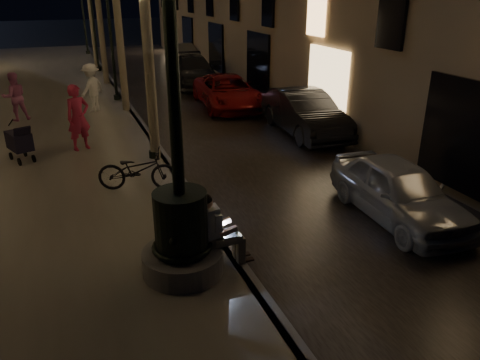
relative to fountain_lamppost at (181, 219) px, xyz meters
name	(u,v)px	position (x,y,z in m)	size (l,w,h in m)	color
ground	(128,109)	(1.00, 13.00, -1.21)	(120.00, 120.00, 0.00)	black
cobble_lane	(196,102)	(4.00, 13.00, -1.20)	(6.00, 45.00, 0.02)	black
promenade	(25,115)	(-3.00, 13.00, -1.11)	(8.00, 45.00, 0.20)	#68635B
curb_strip	(128,106)	(1.00, 13.00, -1.11)	(0.25, 45.00, 0.20)	#59595B
fountain_lamppost	(181,219)	(0.00, 0.00, 0.00)	(1.40, 1.40, 5.21)	#59595B
seated_man_laptop	(216,228)	(0.61, 0.00, -0.28)	(1.03, 0.35, 1.40)	#99906D
lamp_curb_a	(146,50)	(0.70, 6.00, 2.02)	(0.36, 0.36, 4.81)	black
lamp_curb_b	(110,27)	(0.70, 14.00, 2.02)	(0.36, 0.36, 4.81)	black
lamp_curb_c	(93,16)	(0.70, 22.00, 2.02)	(0.36, 0.36, 4.81)	black
lamp_curb_d	(83,10)	(0.70, 30.00, 2.02)	(0.36, 0.36, 4.81)	black
stroller	(19,141)	(-2.84, 7.03, -0.42)	(0.77, 1.16, 1.19)	black
car_front	(398,191)	(5.03, 0.66, -0.55)	(1.55, 3.86, 1.31)	#94979A
car_second	(305,113)	(6.20, 7.10, -0.46)	(1.59, 4.57, 1.51)	black
car_third	(228,92)	(5.00, 11.67, -0.54)	(2.23, 4.83, 1.34)	maroon
car_rear	(193,71)	(5.00, 17.00, -0.48)	(2.04, 5.03, 1.46)	#2A2B2F
car_fifth	(183,54)	(6.20, 23.68, -0.54)	(1.41, 4.05, 1.33)	#A09F9B
pedestrian_red	(78,118)	(-1.19, 7.54, -0.03)	(0.72, 0.47, 1.96)	#B52445
pedestrian_pink	(15,97)	(-3.16, 11.84, -0.13)	(0.85, 0.66, 1.75)	#CA6BA3
pedestrian_white	(92,88)	(-0.41, 12.27, -0.08)	(1.20, 0.69, 1.85)	white
bicycle	(138,170)	(-0.10, 3.85, -0.51)	(0.67, 1.92, 1.01)	black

